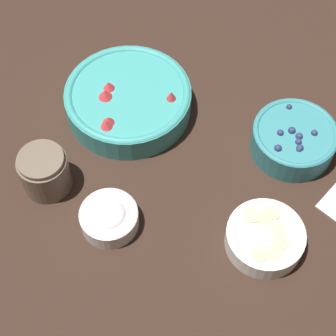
% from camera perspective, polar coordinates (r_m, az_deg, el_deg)
% --- Properties ---
extents(ground_plane, '(4.00, 4.00, 0.00)m').
position_cam_1_polar(ground_plane, '(1.12, 2.95, -0.22)').
color(ground_plane, black).
extents(bowl_strawberries, '(0.26, 0.26, 0.08)m').
position_cam_1_polar(bowl_strawberries, '(1.19, -4.08, 7.02)').
color(bowl_strawberries, teal).
rests_on(bowl_strawberries, ground_plane).
extents(bowl_blueberries, '(0.17, 0.17, 0.07)m').
position_cam_1_polar(bowl_blueberries, '(1.15, 12.66, 2.97)').
color(bowl_blueberries, teal).
rests_on(bowl_blueberries, ground_plane).
extents(bowl_bananas, '(0.14, 0.14, 0.05)m').
position_cam_1_polar(bowl_bananas, '(1.04, 9.84, -6.92)').
color(bowl_bananas, white).
rests_on(bowl_bananas, ground_plane).
extents(bowl_cream, '(0.11, 0.11, 0.05)m').
position_cam_1_polar(bowl_cream, '(1.05, -6.01, -4.97)').
color(bowl_cream, silver).
rests_on(bowl_cream, ground_plane).
extents(jar_chocolate, '(0.09, 0.09, 0.09)m').
position_cam_1_polar(jar_chocolate, '(1.10, -12.39, -0.45)').
color(jar_chocolate, brown).
rests_on(jar_chocolate, ground_plane).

